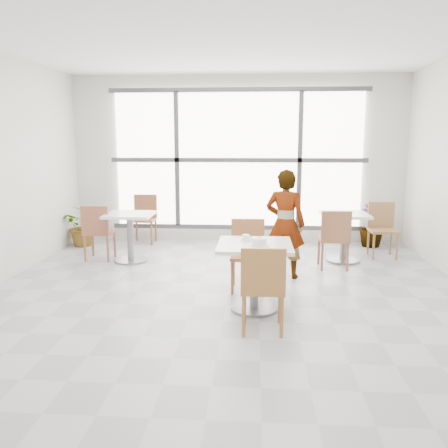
# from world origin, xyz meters

# --- Properties ---
(floor) EXTENTS (7.00, 7.00, 0.00)m
(floor) POSITION_xyz_m (0.00, 0.00, 0.00)
(floor) COLOR #9E9EA5
(floor) RESTS_ON ground
(ceiling) EXTENTS (7.00, 7.00, 0.00)m
(ceiling) POSITION_xyz_m (0.00, 0.00, 3.00)
(ceiling) COLOR white
(ceiling) RESTS_ON ground
(wall_back) EXTENTS (6.00, 0.00, 6.00)m
(wall_back) POSITION_xyz_m (0.00, 3.50, 1.50)
(wall_back) COLOR silver
(wall_back) RESTS_ON ground
(wall_front) EXTENTS (6.00, 0.00, 6.00)m
(wall_front) POSITION_xyz_m (0.00, -3.50, 1.50)
(wall_front) COLOR silver
(wall_front) RESTS_ON ground
(window) EXTENTS (4.60, 0.07, 2.52)m
(window) POSITION_xyz_m (0.00, 3.44, 1.50)
(window) COLOR white
(window) RESTS_ON ground
(main_table) EXTENTS (0.80, 0.80, 0.75)m
(main_table) POSITION_xyz_m (0.32, -0.08, 0.52)
(main_table) COLOR silver
(main_table) RESTS_ON ground
(chair_near) EXTENTS (0.42, 0.42, 0.87)m
(chair_near) POSITION_xyz_m (0.40, -0.72, 0.50)
(chair_near) COLOR #9F6934
(chair_near) RESTS_ON ground
(chair_far) EXTENTS (0.42, 0.42, 0.87)m
(chair_far) POSITION_xyz_m (0.23, 0.70, 0.50)
(chair_far) COLOR #9C6037
(chair_far) RESTS_ON ground
(oatmeal_bowl) EXTENTS (0.21, 0.21, 0.09)m
(oatmeal_bowl) POSITION_xyz_m (0.37, -0.17, 0.79)
(oatmeal_bowl) COLOR white
(oatmeal_bowl) RESTS_ON main_table
(coffee_cup) EXTENTS (0.16, 0.13, 0.07)m
(coffee_cup) POSITION_xyz_m (0.22, 0.06, 0.78)
(coffee_cup) COLOR white
(coffee_cup) RESTS_ON main_table
(person) EXTENTS (0.61, 0.48, 1.47)m
(person) POSITION_xyz_m (0.73, 1.22, 0.74)
(person) COLOR black
(person) RESTS_ON ground
(bg_table_left) EXTENTS (0.70, 0.70, 0.75)m
(bg_table_left) POSITION_xyz_m (-1.59, 1.91, 0.49)
(bg_table_left) COLOR white
(bg_table_left) RESTS_ON ground
(bg_table_right) EXTENTS (0.70, 0.70, 0.75)m
(bg_table_right) POSITION_xyz_m (1.69, 2.14, 0.49)
(bg_table_right) COLOR white
(bg_table_right) RESTS_ON ground
(bg_chair_left_near) EXTENTS (0.42, 0.42, 0.87)m
(bg_chair_left_near) POSITION_xyz_m (-2.11, 1.92, 0.50)
(bg_chair_left_near) COLOR #92543A
(bg_chair_left_near) RESTS_ON ground
(bg_chair_left_far) EXTENTS (0.42, 0.42, 0.87)m
(bg_chair_left_far) POSITION_xyz_m (-1.70, 3.28, 0.50)
(bg_chair_left_far) COLOR brown
(bg_chair_left_far) RESTS_ON ground
(bg_chair_right_near) EXTENTS (0.42, 0.42, 0.87)m
(bg_chair_right_near) POSITION_xyz_m (1.46, 1.65, 0.50)
(bg_chair_right_near) COLOR #8E5A3A
(bg_chair_right_near) RESTS_ON ground
(bg_chair_right_far) EXTENTS (0.42, 0.42, 0.87)m
(bg_chair_right_far) POSITION_xyz_m (2.36, 2.51, 0.50)
(bg_chair_right_far) COLOR olive
(bg_chair_right_far) RESTS_ON ground
(plant_left) EXTENTS (0.73, 0.66, 0.74)m
(plant_left) POSITION_xyz_m (-2.70, 2.92, 0.37)
(plant_left) COLOR #557D40
(plant_left) RESTS_ON ground
(plant_right) EXTENTS (0.55, 0.55, 0.75)m
(plant_right) POSITION_xyz_m (2.36, 3.20, 0.38)
(plant_right) COLOR #548439
(plant_right) RESTS_ON ground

